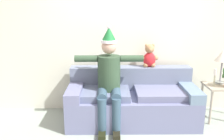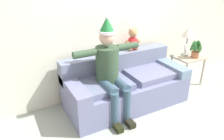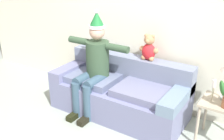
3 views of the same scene
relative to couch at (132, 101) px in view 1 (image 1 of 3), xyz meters
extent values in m
cube|color=silver|center=(0.00, 0.52, 1.02)|extent=(7.00, 0.10, 2.70)
cube|color=slate|center=(0.00, -0.05, -0.10)|extent=(1.98, 0.87, 0.44)
cube|color=slate|center=(0.00, 0.27, 0.30)|extent=(1.98, 0.24, 0.37)
cube|color=slate|center=(-0.88, -0.05, 0.19)|extent=(0.22, 0.87, 0.15)
cube|color=slate|center=(0.88, -0.05, 0.19)|extent=(0.22, 0.87, 0.15)
cube|color=slate|center=(-0.44, -0.10, 0.17)|extent=(0.79, 0.61, 0.10)
cube|color=slate|center=(0.44, -0.10, 0.17)|extent=(0.79, 0.61, 0.10)
cylinder|color=#314A33|center=(-0.36, -0.07, 0.48)|extent=(0.34, 0.34, 0.52)
sphere|color=tan|center=(-0.36, -0.07, 0.88)|extent=(0.22, 0.22, 0.22)
cylinder|color=white|center=(-0.36, -0.07, 0.95)|extent=(0.23, 0.23, 0.04)
cone|color=#1B6830|center=(-0.36, -0.07, 1.06)|extent=(0.21, 0.21, 0.20)
sphere|color=white|center=(-0.36, -0.07, 1.16)|extent=(0.06, 0.06, 0.06)
cylinder|color=#354E62|center=(-0.46, -0.27, 0.22)|extent=(0.14, 0.40, 0.14)
cylinder|color=#354E62|center=(-0.46, -0.47, -0.05)|extent=(0.13, 0.13, 0.54)
cube|color=black|center=(-0.46, -0.55, -0.29)|extent=(0.10, 0.24, 0.08)
cylinder|color=#354E62|center=(-0.26, -0.27, 0.22)|extent=(0.14, 0.40, 0.14)
cylinder|color=#354E62|center=(-0.26, -0.47, -0.05)|extent=(0.13, 0.13, 0.54)
cube|color=black|center=(-0.26, -0.55, -0.29)|extent=(0.10, 0.24, 0.08)
cylinder|color=#314A33|center=(-0.70, -0.07, 0.70)|extent=(0.34, 0.10, 0.10)
cylinder|color=#314A33|center=(-0.02, -0.07, 0.70)|extent=(0.34, 0.10, 0.10)
ellipsoid|color=red|center=(0.30, 0.27, 0.61)|extent=(0.20, 0.16, 0.24)
sphere|color=#AF7E55|center=(0.30, 0.27, 0.79)|extent=(0.15, 0.15, 0.15)
sphere|color=#AF7E55|center=(0.30, 0.21, 0.78)|extent=(0.07, 0.07, 0.07)
sphere|color=#AF7E55|center=(0.25, 0.27, 0.84)|extent=(0.05, 0.05, 0.05)
sphere|color=#AF7E55|center=(0.35, 0.27, 0.84)|extent=(0.05, 0.05, 0.05)
sphere|color=#AF7E55|center=(0.20, 0.27, 0.64)|extent=(0.08, 0.08, 0.08)
sphere|color=#AF7E55|center=(0.24, 0.24, 0.52)|extent=(0.08, 0.08, 0.08)
sphere|color=#AF7E55|center=(0.41, 0.27, 0.64)|extent=(0.08, 0.08, 0.08)
sphere|color=#AF7E55|center=(0.36, 0.24, 0.52)|extent=(0.08, 0.08, 0.08)
cube|color=tan|center=(1.43, 0.02, 0.23)|extent=(0.52, 0.45, 0.03)
cylinder|color=tan|center=(1.20, -0.17, -0.05)|extent=(0.04, 0.04, 0.54)
cylinder|color=tan|center=(1.20, 0.22, -0.05)|extent=(0.04, 0.04, 0.54)
cylinder|color=gray|center=(1.43, 0.11, 0.26)|extent=(0.14, 0.14, 0.03)
cylinder|color=gray|center=(1.43, 0.11, 0.45)|extent=(0.02, 0.02, 0.34)
cone|color=beige|center=(1.43, 0.11, 0.70)|extent=(0.24, 0.24, 0.18)
cylinder|color=beige|center=(1.28, 0.00, 0.33)|extent=(0.02, 0.02, 0.17)
cylinder|color=white|center=(1.28, 0.00, 0.47)|extent=(0.04, 0.04, 0.10)
camera|label=1|loc=(-0.36, -3.56, 1.43)|focal=38.59mm
camera|label=2|loc=(-1.68, -2.67, 1.70)|focal=34.48mm
camera|label=3|loc=(1.78, -2.98, 1.79)|focal=41.89mm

